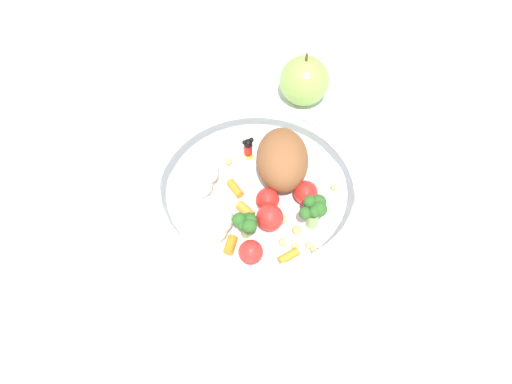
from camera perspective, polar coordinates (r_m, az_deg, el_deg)
The scene contains 4 objects.
ground_plane at distance 0.67m, azimuth 0.18°, elevation -1.42°, with size 2.40×2.40×0.00m, color white.
food_container at distance 0.65m, azimuth -0.16°, elevation 0.24°, with size 0.26×0.26×0.08m.
loose_apple at distance 0.78m, azimuth 5.32°, elevation 12.06°, with size 0.07×0.07×0.09m.
folded_napkin at distance 0.60m, azimuth -13.10°, elevation -14.91°, with size 0.11×0.13×0.01m, color white.
Camera 1 is at (-0.30, -0.23, 0.55)m, focal length 36.50 mm.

